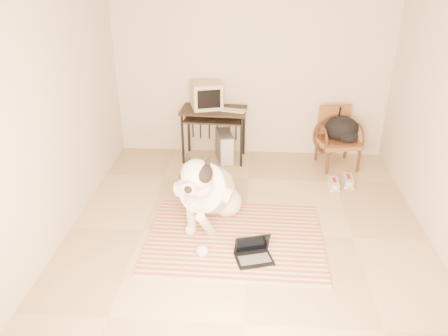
# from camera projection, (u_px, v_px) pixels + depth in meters

# --- Properties ---
(floor) EXTENTS (4.50, 4.50, 0.00)m
(floor) POSITION_uv_depth(u_px,v_px,m) (247.00, 234.00, 4.86)
(floor) COLOR tan
(floor) RESTS_ON ground
(wall_back) EXTENTS (4.50, 0.00, 4.50)m
(wall_back) POSITION_uv_depth(u_px,v_px,m) (252.00, 66.00, 6.27)
(wall_back) COLOR beige
(wall_back) RESTS_ON floor
(wall_front) EXTENTS (4.50, 0.00, 4.50)m
(wall_front) POSITION_uv_depth(u_px,v_px,m) (245.00, 270.00, 2.25)
(wall_front) COLOR beige
(wall_front) RESTS_ON floor
(wall_left) EXTENTS (0.00, 4.50, 4.50)m
(wall_left) POSITION_uv_depth(u_px,v_px,m) (50.00, 115.00, 4.38)
(wall_left) COLOR beige
(wall_left) RESTS_ON floor
(rug) EXTENTS (1.92, 1.48, 0.02)m
(rug) POSITION_uv_depth(u_px,v_px,m) (235.00, 237.00, 4.79)
(rug) COLOR red
(rug) RESTS_ON floor
(dog) EXTENTS (0.71, 1.44, 1.04)m
(dog) POSITION_uv_depth(u_px,v_px,m) (208.00, 192.00, 4.89)
(dog) COLOR beige
(dog) RESTS_ON rug
(laptop) EXTENTS (0.43, 0.36, 0.26)m
(laptop) POSITION_uv_depth(u_px,v_px,m) (253.00, 253.00, 4.42)
(laptop) COLOR black
(laptop) RESTS_ON rug
(computer_desk) EXTENTS (0.97, 0.58, 0.78)m
(computer_desk) POSITION_uv_depth(u_px,v_px,m) (214.00, 117.00, 6.33)
(computer_desk) COLOR black
(computer_desk) RESTS_ON floor
(crt_monitor) EXTENTS (0.51, 0.50, 0.37)m
(crt_monitor) POSITION_uv_depth(u_px,v_px,m) (206.00, 95.00, 6.28)
(crt_monitor) COLOR tan
(crt_monitor) RESTS_ON computer_desk
(desk_keyboard) EXTENTS (0.38, 0.22, 0.02)m
(desk_keyboard) POSITION_uv_depth(u_px,v_px,m) (233.00, 110.00, 6.21)
(desk_keyboard) COLOR tan
(desk_keyboard) RESTS_ON computer_desk
(pc_tower) EXTENTS (0.30, 0.50, 0.43)m
(pc_tower) POSITION_uv_depth(u_px,v_px,m) (225.00, 147.00, 6.49)
(pc_tower) COLOR #4B4B4D
(pc_tower) RESTS_ON floor
(rattan_chair) EXTENTS (0.66, 0.64, 0.84)m
(rattan_chair) POSITION_uv_depth(u_px,v_px,m) (338.00, 138.00, 6.27)
(rattan_chair) COLOR brown
(rattan_chair) RESTS_ON floor
(backpack) EXTENTS (0.48, 0.43, 0.36)m
(backpack) POSITION_uv_depth(u_px,v_px,m) (343.00, 130.00, 6.19)
(backpack) COLOR black
(backpack) RESTS_ON rattan_chair
(sneaker_left) EXTENTS (0.12, 0.28, 0.10)m
(sneaker_left) POSITION_uv_depth(u_px,v_px,m) (334.00, 184.00, 5.82)
(sneaker_left) COLOR white
(sneaker_left) RESTS_ON floor
(sneaker_right) EXTENTS (0.14, 0.31, 0.10)m
(sneaker_right) POSITION_uv_depth(u_px,v_px,m) (348.00, 181.00, 5.89)
(sneaker_right) COLOR white
(sneaker_right) RESTS_ON floor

